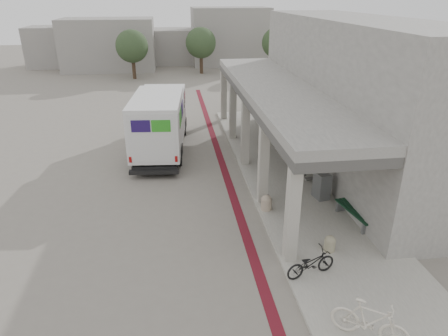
{
  "coord_description": "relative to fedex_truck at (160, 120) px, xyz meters",
  "views": [
    {
      "loc": [
        -1.41,
        -13.81,
        8.02
      ],
      "look_at": [
        0.53,
        0.67,
        1.6
      ],
      "focal_mm": 32.0,
      "sensor_mm": 36.0,
      "label": 1
    }
  ],
  "objects": [
    {
      "name": "distant_backdrop",
      "position": [
        -0.78,
        28.77,
        0.96
      ],
      "size": [
        28.0,
        10.0,
        6.5
      ],
      "color": "gray",
      "rests_on": "ground"
    },
    {
      "name": "bike_lane_stripe",
      "position": [
        3.07,
        -5.12,
        -1.74
      ],
      "size": [
        0.35,
        40.0,
        0.01
      ],
      "primitive_type": "cube",
      "color": "maroon",
      "rests_on": "ground"
    },
    {
      "name": "tree_right",
      "position": [
        12.07,
        21.88,
        1.44
      ],
      "size": [
        3.2,
        3.2,
        4.8
      ],
      "color": "#38281C",
      "rests_on": "ground"
    },
    {
      "name": "bollard_near",
      "position": [
        5.62,
        -10.37,
        -1.34
      ],
      "size": [
        0.37,
        0.37,
        0.56
      ],
      "color": "gray",
      "rests_on": "sidewalk"
    },
    {
      "name": "tree_mid",
      "position": [
        4.07,
        22.88,
        1.44
      ],
      "size": [
        3.2,
        3.2,
        4.8
      ],
      "color": "#38281C",
      "rests_on": "ground"
    },
    {
      "name": "bench",
      "position": [
        7.21,
        -8.72,
        -1.28
      ],
      "size": [
        0.77,
        2.06,
        0.47
      ],
      "rotation": [
        0.0,
        0.0,
        0.17
      ],
      "color": "slate",
      "rests_on": "sidewalk"
    },
    {
      "name": "ground",
      "position": [
        2.07,
        -7.12,
        -1.74
      ],
      "size": [
        120.0,
        120.0,
        0.0
      ],
      "primitive_type": "plane",
      "color": "slate",
      "rests_on": "ground"
    },
    {
      "name": "sidewalk",
      "position": [
        6.07,
        -7.12,
        -1.68
      ],
      "size": [
        4.4,
        28.0,
        0.12
      ],
      "primitive_type": "cube",
      "color": "gray",
      "rests_on": "ground"
    },
    {
      "name": "transit_building",
      "position": [
        8.9,
        -2.62,
        1.66
      ],
      "size": [
        7.6,
        17.0,
        7.0
      ],
      "color": "gray",
      "rests_on": "ground"
    },
    {
      "name": "tree_left",
      "position": [
        -2.93,
        20.88,
        1.44
      ],
      "size": [
        3.2,
        3.2,
        4.8
      ],
      "color": "#38281C",
      "rests_on": "ground"
    },
    {
      "name": "fedex_truck",
      "position": [
        0.0,
        0.0,
        0.0
      ],
      "size": [
        3.04,
        7.85,
        3.27
      ],
      "rotation": [
        0.0,
        0.0,
        -0.09
      ],
      "color": "black",
      "rests_on": "ground"
    },
    {
      "name": "utility_cabinet",
      "position": [
        6.67,
        -6.71,
        -1.06
      ],
      "size": [
        0.61,
        0.75,
        1.12
      ],
      "primitive_type": "cube",
      "rotation": [
        0.0,
        0.0,
        0.17
      ],
      "color": "slate",
      "rests_on": "sidewalk"
    },
    {
      "name": "bicycle_cream",
      "position": [
        5.17,
        -14.08,
        -1.05
      ],
      "size": [
        1.86,
        1.55,
        1.14
      ],
      "primitive_type": "imported",
      "rotation": [
        0.0,
        0.0,
        0.95
      ],
      "color": "beige",
      "rests_on": "sidewalk"
    },
    {
      "name": "bollard_far",
      "position": [
        4.17,
        -7.39,
        -1.31
      ],
      "size": [
        0.42,
        0.42,
        0.63
      ],
      "color": "tan",
      "rests_on": "sidewalk"
    },
    {
      "name": "bicycle_black",
      "position": [
        4.57,
        -11.51,
        -1.19
      ],
      "size": [
        1.73,
        0.98,
        0.86
      ],
      "primitive_type": "imported",
      "rotation": [
        0.0,
        0.0,
        1.83
      ],
      "color": "black",
      "rests_on": "sidewalk"
    }
  ]
}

